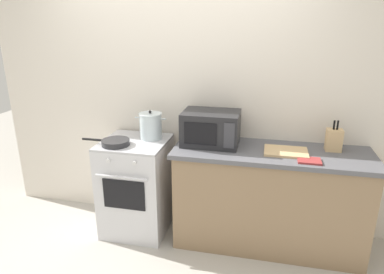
{
  "coord_description": "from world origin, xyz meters",
  "views": [
    {
      "loc": [
        0.83,
        -2.22,
        1.98
      ],
      "look_at": [
        0.2,
        0.6,
        1.0
      ],
      "focal_mm": 32.23,
      "sensor_mm": 36.0,
      "label": 1
    }
  ],
  "objects_px": {
    "cutting_board": "(286,152)",
    "frying_pan": "(115,142)",
    "stove": "(137,186)",
    "oven_mitt": "(309,161)",
    "stock_pot": "(151,126)",
    "knife_block": "(334,140)",
    "microwave": "(211,128)"
  },
  "relations": [
    {
      "from": "knife_block",
      "to": "stock_pot",
      "type": "bearing_deg",
      "value": -178.93
    },
    {
      "from": "knife_block",
      "to": "microwave",
      "type": "bearing_deg",
      "value": -176.63
    },
    {
      "from": "stock_pot",
      "to": "cutting_board",
      "type": "xyz_separation_m",
      "value": [
        1.24,
        -0.11,
        -0.11
      ]
    },
    {
      "from": "stove",
      "to": "stock_pot",
      "type": "height_order",
      "value": "stock_pot"
    },
    {
      "from": "microwave",
      "to": "cutting_board",
      "type": "height_order",
      "value": "microwave"
    },
    {
      "from": "stock_pot",
      "to": "oven_mitt",
      "type": "relative_size",
      "value": 1.67
    },
    {
      "from": "stove",
      "to": "cutting_board",
      "type": "distance_m",
      "value": 1.44
    },
    {
      "from": "stock_pot",
      "to": "cutting_board",
      "type": "bearing_deg",
      "value": -5.07
    },
    {
      "from": "stove",
      "to": "oven_mitt",
      "type": "relative_size",
      "value": 5.11
    },
    {
      "from": "stock_pot",
      "to": "stove",
      "type": "bearing_deg",
      "value": -138.9
    },
    {
      "from": "knife_block",
      "to": "oven_mitt",
      "type": "xyz_separation_m",
      "value": [
        -0.22,
        -0.3,
        -0.09
      ]
    },
    {
      "from": "stock_pot",
      "to": "knife_block",
      "type": "xyz_separation_m",
      "value": [
        1.63,
        0.03,
        -0.03
      ]
    },
    {
      "from": "stock_pot",
      "to": "frying_pan",
      "type": "relative_size",
      "value": 0.67
    },
    {
      "from": "stock_pot",
      "to": "oven_mitt",
      "type": "height_order",
      "value": "stock_pot"
    },
    {
      "from": "cutting_board",
      "to": "frying_pan",
      "type": "bearing_deg",
      "value": -174.67
    },
    {
      "from": "stove",
      "to": "cutting_board",
      "type": "relative_size",
      "value": 2.56
    },
    {
      "from": "stock_pot",
      "to": "frying_pan",
      "type": "distance_m",
      "value": 0.37
    },
    {
      "from": "stock_pot",
      "to": "knife_block",
      "type": "bearing_deg",
      "value": 1.07
    },
    {
      "from": "stock_pot",
      "to": "frying_pan",
      "type": "bearing_deg",
      "value": -135.65
    },
    {
      "from": "frying_pan",
      "to": "knife_block",
      "type": "relative_size",
      "value": 1.68
    },
    {
      "from": "cutting_board",
      "to": "stove",
      "type": "bearing_deg",
      "value": -179.95
    },
    {
      "from": "stove",
      "to": "knife_block",
      "type": "distance_m",
      "value": 1.85
    },
    {
      "from": "stove",
      "to": "microwave",
      "type": "relative_size",
      "value": 1.84
    },
    {
      "from": "frying_pan",
      "to": "cutting_board",
      "type": "xyz_separation_m",
      "value": [
        1.49,
        0.14,
        -0.02
      ]
    },
    {
      "from": "frying_pan",
      "to": "knife_block",
      "type": "height_order",
      "value": "knife_block"
    },
    {
      "from": "microwave",
      "to": "oven_mitt",
      "type": "xyz_separation_m",
      "value": [
        0.83,
        -0.24,
        -0.14
      ]
    },
    {
      "from": "cutting_board",
      "to": "oven_mitt",
      "type": "distance_m",
      "value": 0.24
    },
    {
      "from": "stove",
      "to": "microwave",
      "type": "xyz_separation_m",
      "value": [
        0.7,
        0.08,
        0.61
      ]
    },
    {
      "from": "stove",
      "to": "oven_mitt",
      "type": "height_order",
      "value": "oven_mitt"
    },
    {
      "from": "knife_block",
      "to": "oven_mitt",
      "type": "relative_size",
      "value": 1.49
    },
    {
      "from": "frying_pan",
      "to": "oven_mitt",
      "type": "relative_size",
      "value": 2.5
    },
    {
      "from": "cutting_board",
      "to": "knife_block",
      "type": "distance_m",
      "value": 0.43
    }
  ]
}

